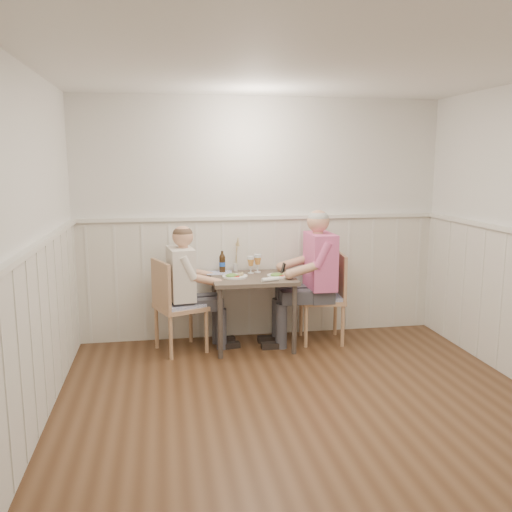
{
  "coord_description": "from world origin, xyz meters",
  "views": [
    {
      "loc": [
        -1.07,
        -3.55,
        1.93
      ],
      "look_at": [
        -0.17,
        1.64,
        1.0
      ],
      "focal_mm": 38.0,
      "sensor_mm": 36.0,
      "label": 1
    }
  ],
  "objects_px": {
    "diner_cream": "(185,298)",
    "beer_bottle": "(222,263)",
    "chair_right": "(327,294)",
    "chair_left": "(175,302)",
    "grass_vase": "(235,255)",
    "man_in_pink": "(316,287)",
    "dining_table": "(253,287)"
  },
  "relations": [
    {
      "from": "man_in_pink",
      "to": "chair_left",
      "type": "bearing_deg",
      "value": -179.15
    },
    {
      "from": "chair_right",
      "to": "beer_bottle",
      "type": "relative_size",
      "value": 4.1
    },
    {
      "from": "diner_cream",
      "to": "man_in_pink",
      "type": "bearing_deg",
      "value": -0.64
    },
    {
      "from": "dining_table",
      "to": "diner_cream",
      "type": "bearing_deg",
      "value": 179.32
    },
    {
      "from": "dining_table",
      "to": "chair_right",
      "type": "distance_m",
      "value": 0.83
    },
    {
      "from": "diner_cream",
      "to": "chair_left",
      "type": "bearing_deg",
      "value": -160.59
    },
    {
      "from": "dining_table",
      "to": "chair_left",
      "type": "height_order",
      "value": "chair_left"
    },
    {
      "from": "beer_bottle",
      "to": "grass_vase",
      "type": "height_order",
      "value": "grass_vase"
    },
    {
      "from": "chair_left",
      "to": "man_in_pink",
      "type": "distance_m",
      "value": 1.48
    },
    {
      "from": "chair_right",
      "to": "man_in_pink",
      "type": "relative_size",
      "value": 0.66
    },
    {
      "from": "chair_right",
      "to": "chair_left",
      "type": "bearing_deg",
      "value": -177.82
    },
    {
      "from": "diner_cream",
      "to": "beer_bottle",
      "type": "height_order",
      "value": "diner_cream"
    },
    {
      "from": "dining_table",
      "to": "beer_bottle",
      "type": "height_order",
      "value": "beer_bottle"
    },
    {
      "from": "man_in_pink",
      "to": "diner_cream",
      "type": "bearing_deg",
      "value": 179.36
    },
    {
      "from": "chair_right",
      "to": "beer_bottle",
      "type": "distance_m",
      "value": 1.17
    },
    {
      "from": "chair_left",
      "to": "beer_bottle",
      "type": "bearing_deg",
      "value": 29.56
    },
    {
      "from": "diner_cream",
      "to": "beer_bottle",
      "type": "xyz_separation_m",
      "value": [
        0.41,
        0.26,
        0.3
      ]
    },
    {
      "from": "chair_left",
      "to": "man_in_pink",
      "type": "bearing_deg",
      "value": 0.85
    },
    {
      "from": "chair_right",
      "to": "beer_bottle",
      "type": "bearing_deg",
      "value": 168.16
    },
    {
      "from": "beer_bottle",
      "to": "dining_table",
      "type": "bearing_deg",
      "value": -42.71
    },
    {
      "from": "chair_right",
      "to": "diner_cream",
      "type": "xyz_separation_m",
      "value": [
        -1.51,
        -0.02,
        0.03
      ]
    },
    {
      "from": "man_in_pink",
      "to": "grass_vase",
      "type": "height_order",
      "value": "man_in_pink"
    },
    {
      "from": "dining_table",
      "to": "chair_right",
      "type": "xyz_separation_m",
      "value": [
        0.82,
        0.03,
        -0.12
      ]
    },
    {
      "from": "man_in_pink",
      "to": "grass_vase",
      "type": "distance_m",
      "value": 0.92
    },
    {
      "from": "beer_bottle",
      "to": "chair_left",
      "type": "bearing_deg",
      "value": -150.44
    },
    {
      "from": "diner_cream",
      "to": "chair_right",
      "type": "bearing_deg",
      "value": 0.92
    },
    {
      "from": "dining_table",
      "to": "diner_cream",
      "type": "relative_size",
      "value": 0.64
    },
    {
      "from": "chair_left",
      "to": "dining_table",
      "type": "bearing_deg",
      "value": 2.07
    },
    {
      "from": "chair_right",
      "to": "grass_vase",
      "type": "relative_size",
      "value": 2.48
    },
    {
      "from": "chair_left",
      "to": "grass_vase",
      "type": "xyz_separation_m",
      "value": [
        0.66,
        0.34,
        0.4
      ]
    },
    {
      "from": "chair_left",
      "to": "grass_vase",
      "type": "bearing_deg",
      "value": 27.04
    },
    {
      "from": "chair_right",
      "to": "man_in_pink",
      "type": "xyz_separation_m",
      "value": [
        -0.14,
        -0.04,
        0.09
      ]
    }
  ]
}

